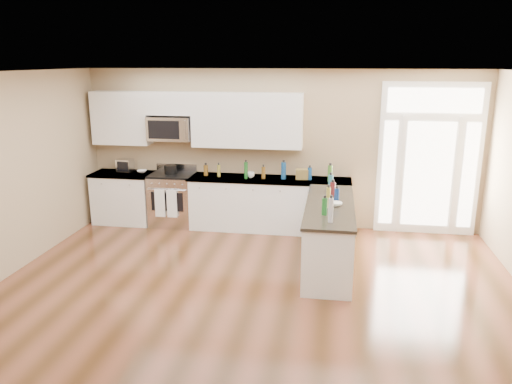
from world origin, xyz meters
TOP-DOWN VIEW (x-y plane):
  - ground at (0.00, 0.00)m, footprint 8.00×8.00m
  - room_shell at (0.00, 0.00)m, footprint 8.00×8.00m
  - back_cabinet_left at (-2.87, 3.69)m, footprint 1.10×0.66m
  - back_cabinet_right at (-0.16, 3.69)m, footprint 2.85×0.66m
  - peninsula_cabinet at (0.93, 2.24)m, footprint 0.69×2.32m
  - upper_cabinet_left at (-2.88, 3.83)m, footprint 1.04×0.33m
  - upper_cabinet_right at (-0.57, 3.83)m, footprint 1.94×0.33m
  - upper_cabinet_short at (-1.95, 3.83)m, footprint 0.82×0.33m
  - microwave at (-1.95, 3.80)m, footprint 0.78×0.41m
  - entry_door at (2.55, 3.95)m, footprint 1.70×0.10m
  - kitchen_range at (-1.93, 3.69)m, footprint 0.77×0.69m
  - stockpot at (-1.96, 3.72)m, footprint 0.26×0.26m
  - toaster_oven at (-2.86, 3.80)m, footprint 0.30×0.25m
  - cardboard_box at (0.42, 3.72)m, footprint 0.23×0.17m
  - bowl_left at (-2.52, 3.77)m, footprint 0.20×0.20m
  - bowl_peninsula at (1.01, 2.14)m, footprint 0.23×0.23m
  - cup_counter at (-0.48, 3.68)m, footprint 0.16×0.16m
  - counter_bottles at (0.40, 2.99)m, footprint 2.39×2.39m

SIDE VIEW (x-z plane):
  - ground at x=0.00m, z-range 0.00..0.00m
  - peninsula_cabinet at x=0.93m, z-range -0.04..0.90m
  - back_cabinet_right at x=-0.16m, z-range -0.03..0.91m
  - back_cabinet_left at x=-2.87m, z-range -0.03..0.91m
  - kitchen_range at x=-1.93m, z-range -0.06..1.02m
  - bowl_left at x=-2.52m, z-range 0.94..0.98m
  - bowl_peninsula at x=1.01m, z-range 0.94..1.00m
  - cup_counter at x=-0.48m, z-range 0.94..1.04m
  - cardboard_box at x=0.42m, z-range 0.94..1.11m
  - stockpot at x=-1.96m, z-range 0.95..1.12m
  - toaster_oven at x=-2.86m, z-range 0.94..1.17m
  - counter_bottles at x=0.40m, z-range 0.91..1.22m
  - entry_door at x=2.55m, z-range 0.00..2.60m
  - room_shell at x=0.00m, z-range -2.29..5.71m
  - microwave at x=-1.95m, z-range 1.55..1.97m
  - upper_cabinet_left at x=-2.88m, z-range 1.45..2.40m
  - upper_cabinet_right at x=-0.57m, z-range 1.45..2.40m
  - upper_cabinet_short at x=-1.95m, z-range 2.00..2.40m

